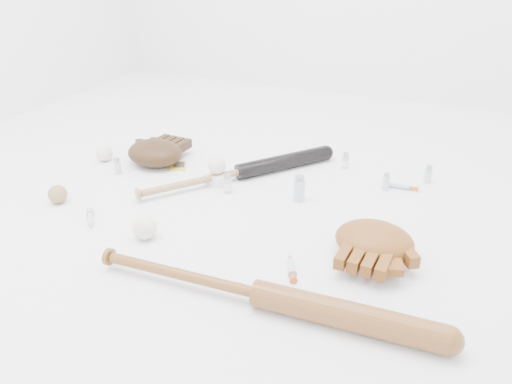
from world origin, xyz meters
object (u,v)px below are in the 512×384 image
at_px(glove_dark, 155,153).
at_px(pedestal, 217,178).
at_px(bat_wood, 258,294).
at_px(bat_dark, 240,172).

height_order(glove_dark, pedestal, glove_dark).
distance_m(bat_wood, glove_dark, 0.97).
xyz_separation_m(bat_dark, bat_wood, (0.35, -0.64, 0.00)).
relative_size(glove_dark, pedestal, 3.80).
bearing_deg(bat_dark, bat_wood, -113.00).
xyz_separation_m(glove_dark, pedestal, (0.31, -0.06, -0.03)).
bearing_deg(bat_wood, pedestal, 123.31).
relative_size(bat_dark, pedestal, 11.62).
bearing_deg(bat_wood, bat_dark, 116.42).
bearing_deg(pedestal, bat_wood, -54.20).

